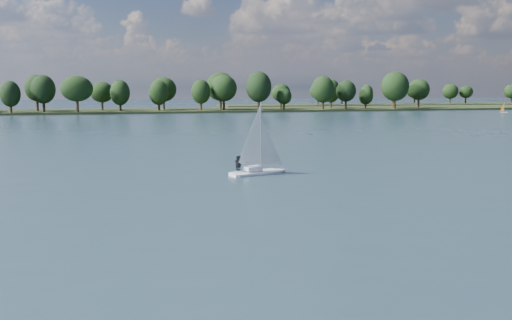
# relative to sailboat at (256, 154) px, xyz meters

# --- Properties ---
(ground) EXTENTS (700.00, 700.00, 0.00)m
(ground) POSITION_rel_sailboat_xyz_m (-9.97, 56.43, -2.30)
(ground) COLOR #233342
(ground) RESTS_ON ground
(far_shore) EXTENTS (660.00, 40.00, 1.50)m
(far_shore) POSITION_rel_sailboat_xyz_m (-9.97, 168.43, -2.30)
(far_shore) COLOR black
(far_shore) RESTS_ON ground
(far_shore_back) EXTENTS (220.00, 30.00, 1.40)m
(far_shore_back) POSITION_rel_sailboat_xyz_m (150.03, 216.43, -2.30)
(far_shore_back) COLOR black
(far_shore_back) RESTS_ON ground
(sailboat) EXTENTS (6.48, 3.62, 8.22)m
(sailboat) POSITION_rel_sailboat_xyz_m (0.00, 0.00, 0.00)
(sailboat) COLOR white
(sailboat) RESTS_ON ground
(dinghy_orange) EXTENTS (2.73, 2.04, 4.08)m
(dinghy_orange) POSITION_rel_sailboat_xyz_m (130.45, 125.38, -1.33)
(dinghy_orange) COLOR silver
(dinghy_orange) RESTS_ON ground
(treeline) EXTENTS (562.50, 73.98, 18.56)m
(treeline) POSITION_rel_sailboat_xyz_m (-21.26, 164.13, 5.74)
(treeline) COLOR black
(treeline) RESTS_ON ground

